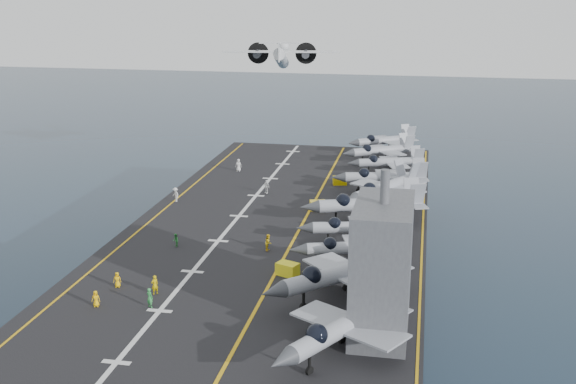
% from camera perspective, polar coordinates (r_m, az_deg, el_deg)
% --- Properties ---
extents(ground, '(500.00, 500.00, 0.00)m').
position_cam_1_polar(ground, '(100.13, -0.44, -7.79)').
color(ground, '#142135').
rests_on(ground, ground).
extents(hull, '(36.00, 90.00, 10.00)m').
position_cam_1_polar(hull, '(98.22, -0.44, -5.13)').
color(hull, '#56595E').
rests_on(hull, ground).
extents(flight_deck, '(38.00, 92.00, 0.40)m').
position_cam_1_polar(flight_deck, '(96.46, -0.45, -2.24)').
color(flight_deck, black).
rests_on(flight_deck, hull).
extents(foul_line, '(0.35, 90.00, 0.02)m').
position_cam_1_polar(foul_line, '(95.88, 1.31, -2.23)').
color(foul_line, gold).
rests_on(foul_line, flight_deck).
extents(landing_centerline, '(0.50, 90.00, 0.02)m').
position_cam_1_polar(landing_centerline, '(97.70, -3.90, -1.91)').
color(landing_centerline, silver).
rests_on(landing_centerline, flight_deck).
extents(deck_edge_port, '(0.25, 90.00, 0.02)m').
position_cam_1_polar(deck_edge_port, '(100.97, -9.96, -1.52)').
color(deck_edge_port, gold).
rests_on(deck_edge_port, flight_deck).
extents(deck_edge_stbd, '(0.25, 90.00, 0.02)m').
position_cam_1_polar(deck_edge_stbd, '(94.68, 10.61, -2.75)').
color(deck_edge_stbd, gold).
rests_on(deck_edge_stbd, flight_deck).
extents(island_superstructure, '(5.00, 10.00, 15.00)m').
position_cam_1_polar(island_superstructure, '(63.98, 7.47, -4.76)').
color(island_superstructure, '#56595E').
rests_on(island_superstructure, flight_deck).
extents(fighter_jet_0, '(16.84, 18.63, 5.39)m').
position_cam_1_polar(fighter_jet_0, '(61.50, 4.36, -10.45)').
color(fighter_jet_0, '#9CA4AC').
rests_on(fighter_jet_0, flight_deck).
extents(fighter_jet_1, '(19.31, 19.20, 5.67)m').
position_cam_1_polar(fighter_jet_1, '(71.71, 4.26, -6.33)').
color(fighter_jet_1, '#909AA1').
rests_on(fighter_jet_1, flight_deck).
extents(fighter_jet_2, '(15.18, 12.23, 4.58)m').
position_cam_1_polar(fighter_jet_2, '(80.22, 5.40, -4.29)').
color(fighter_jet_2, gray).
rests_on(fighter_jet_2, flight_deck).
extents(fighter_jet_3, '(15.08, 11.71, 4.66)m').
position_cam_1_polar(fighter_jet_3, '(86.66, 5.66, -2.71)').
color(fighter_jet_3, '#9EA8B0').
rests_on(fighter_jet_3, flight_deck).
extents(fighter_jet_4, '(18.89, 15.51, 5.65)m').
position_cam_1_polar(fighter_jet_4, '(94.16, 6.51, -0.88)').
color(fighter_jet_4, '#8F989F').
rests_on(fighter_jet_4, flight_deck).
extents(fighter_jet_5, '(17.32, 19.17, 5.54)m').
position_cam_1_polar(fighter_jet_5, '(102.07, 7.60, 0.39)').
color(fighter_jet_5, gray).
rests_on(fighter_jet_5, flight_deck).
extents(fighter_jet_6, '(15.99, 12.29, 4.98)m').
position_cam_1_polar(fighter_jet_6, '(109.06, 7.68, 1.25)').
color(fighter_jet_6, '#939BA3').
rests_on(fighter_jet_6, flight_deck).
extents(fighter_jet_7, '(14.80, 12.15, 4.42)m').
position_cam_1_polar(fighter_jet_7, '(119.79, 8.07, 2.44)').
color(fighter_jet_7, '#9FA9B0').
rests_on(fighter_jet_7, flight_deck).
extents(fighter_jet_8, '(16.28, 14.88, 4.70)m').
position_cam_1_polar(fighter_jet_8, '(127.48, 7.44, 3.35)').
color(fighter_jet_8, '#949BA4').
rests_on(fighter_jet_8, flight_deck).
extents(tow_cart_a, '(2.68, 2.25, 1.37)m').
position_cam_1_polar(tow_cart_a, '(77.94, -0.04, -6.11)').
color(tow_cart_a, yellow).
rests_on(tow_cart_a, flight_deck).
extents(tow_cart_b, '(2.49, 1.99, 1.31)m').
position_cam_1_polar(tow_cart_b, '(100.10, 2.38, -1.06)').
color(tow_cart_b, gold).
rests_on(tow_cart_b, flight_deck).
extents(tow_cart_c, '(2.38, 1.80, 1.29)m').
position_cam_1_polar(tow_cart_c, '(113.01, 4.11, 0.91)').
color(tow_cart_c, '#C1A007').
rests_on(tow_cart_c, flight_deck).
extents(crew_0, '(1.10, 0.87, 1.62)m').
position_cam_1_polar(crew_0, '(73.08, -14.95, -8.14)').
color(crew_0, '#F8BB08').
rests_on(crew_0, flight_deck).
extents(crew_1, '(1.41, 1.45, 2.03)m').
position_cam_1_polar(crew_1, '(74.43, -10.49, -7.22)').
color(crew_1, '#CCAE05').
rests_on(crew_1, flight_deck).
extents(crew_2, '(0.99, 1.14, 1.61)m').
position_cam_1_polar(crew_2, '(87.07, -8.87, -3.80)').
color(crew_2, green).
rests_on(crew_2, flight_deck).
extents(crew_3, '(1.48, 1.41, 2.06)m').
position_cam_1_polar(crew_3, '(105.03, -8.88, -0.20)').
color(crew_3, silver).
rests_on(crew_3, flight_deck).
extents(crew_4, '(1.48, 1.38, 2.05)m').
position_cam_1_polar(crew_4, '(107.92, -1.72, 0.43)').
color(crew_4, silver).
rests_on(crew_4, flight_deck).
extents(crew_5, '(1.30, 0.92, 2.06)m').
position_cam_1_polar(crew_5, '(121.14, -3.93, 2.14)').
color(crew_5, silver).
rests_on(crew_5, flight_deck).
extents(crew_6, '(1.42, 1.23, 1.99)m').
position_cam_1_polar(crew_6, '(71.68, -10.87, -8.20)').
color(crew_6, green).
rests_on(crew_6, flight_deck).
extents(crew_7, '(0.83, 1.22, 2.00)m').
position_cam_1_polar(crew_7, '(84.85, -1.56, -4.00)').
color(crew_7, yellow).
rests_on(crew_7, flight_deck).
extents(transport_plane, '(25.57, 19.23, 5.56)m').
position_cam_1_polar(transport_plane, '(145.02, -0.53, 10.49)').
color(transport_plane, silver).
extents(fighter_jet_9, '(16.28, 14.88, 4.70)m').
position_cam_1_polar(fighter_jet_9, '(135.78, 7.68, 4.13)').
color(fighter_jet_9, '#949BA4').
rests_on(fighter_jet_9, flight_deck).
extents(crew_8, '(1.10, 0.87, 1.62)m').
position_cam_1_polar(crew_8, '(76.98, -13.34, -6.76)').
color(crew_8, '#F8BB08').
rests_on(crew_8, flight_deck).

